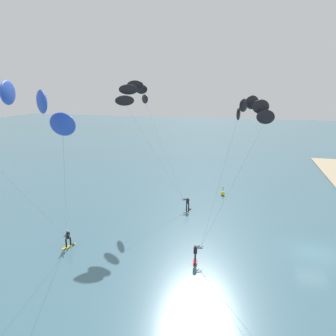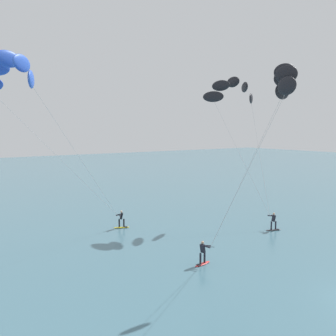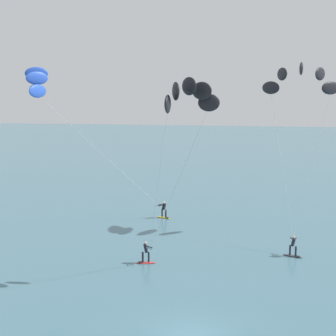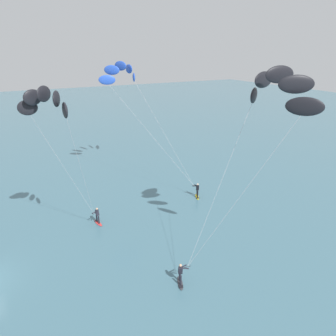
# 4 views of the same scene
# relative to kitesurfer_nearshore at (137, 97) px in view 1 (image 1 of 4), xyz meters

# --- Properties ---
(ground_plane) EXTENTS (240.00, 240.00, 0.00)m
(ground_plane) POSITION_rel_kitesurfer_nearshore_xyz_m (-7.67, -19.00, -13.07)
(ground_plane) COLOR #426B7A
(kitesurfer_nearshore) EXTENTS (6.63, 8.26, 14.88)m
(kitesurfer_nearshore) POSITION_rel_kitesurfer_nearshore_xyz_m (0.00, 0.00, 0.00)
(kitesurfer_nearshore) COLOR #333338
(kitesurfer_nearshore) RESTS_ON ground
(kitesurfer_mid_water) EXTENTS (13.10, 8.09, 14.49)m
(kitesurfer_mid_water) POSITION_rel_kitesurfer_nearshore_xyz_m (-22.17, -1.81, -0.35)
(kitesurfer_mid_water) COLOR yellow
(kitesurfer_mid_water) RESTS_ON ground
(kitesurfer_far_out) EXTENTS (6.04, 5.81, 13.53)m
(kitesurfer_far_out) POSITION_rel_kitesurfer_nearshore_xyz_m (-8.61, -12.61, -1.24)
(kitesurfer_far_out) COLOR red
(kitesurfer_far_out) RESTS_ON ground
(marker_buoy) EXTENTS (0.56, 0.56, 1.38)m
(marker_buoy) POSITION_rel_kitesurfer_nearshore_xyz_m (5.55, -9.89, -12.77)
(marker_buoy) COLOR yellow
(marker_buoy) RESTS_ON ground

